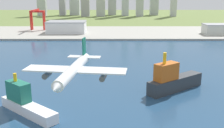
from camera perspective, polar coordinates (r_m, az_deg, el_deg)
ground_plane at (r=268.69m, az=1.28°, el=0.36°), size 2400.00×2400.00×0.00m
water_bay at (r=211.12m, az=1.65°, el=-3.69°), size 840.00×360.00×0.15m
industrial_pier at (r=454.92m, az=0.74°, el=6.51°), size 840.00×140.00×2.50m
airplane_landing at (r=102.91m, az=-7.92°, el=-1.24°), size 39.24×42.74×12.78m
container_barge at (r=194.74m, az=12.35°, el=-3.28°), size 42.71×35.24×28.24m
ferry_boat at (r=165.28m, az=-17.56°, el=-7.53°), size 38.54×34.76×21.57m
port_crane_red at (r=486.99m, az=-15.19°, el=9.71°), size 23.93×41.32×35.04m
warehouse_main at (r=449.31m, az=-9.35°, el=7.54°), size 60.73×38.78×18.05m
warehouse_annex at (r=456.21m, az=20.90°, el=6.72°), size 43.54×28.42×15.60m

